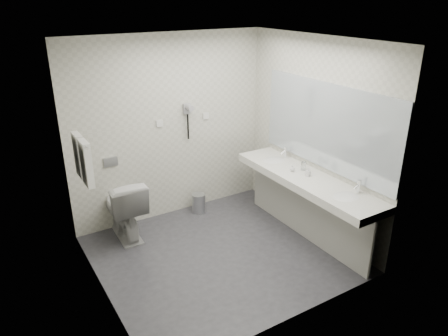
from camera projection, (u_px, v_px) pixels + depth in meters
floor at (220, 254)px, 5.14m from camera, size 2.80×2.80×0.00m
ceiling at (219, 41)px, 4.18m from camera, size 2.80×2.80×0.00m
wall_back at (170, 129)px, 5.69m from camera, size 2.80×0.00×2.80m
wall_front at (297, 205)px, 3.64m from camera, size 2.80×0.00×2.80m
wall_left at (92, 186)px, 3.99m from camera, size 0.00×2.60×2.60m
wall_right at (314, 138)px, 5.34m from camera, size 0.00×2.60×2.60m
vanity_counter at (306, 180)px, 5.22m from camera, size 0.55×2.20×0.10m
vanity_panel at (305, 210)px, 5.40m from camera, size 0.03×2.15×0.75m
vanity_post_near at (371, 248)px, 4.59m from camera, size 0.06×0.06×0.75m
vanity_post_far at (259, 181)px, 6.23m from camera, size 0.06×0.06×0.75m
mirror at (326, 126)px, 5.10m from camera, size 0.02×2.20×1.05m
basin_near at (346, 198)px, 4.70m from camera, size 0.40×0.31×0.05m
basin_far at (274, 161)px, 5.72m from camera, size 0.40×0.31×0.05m
faucet_near at (359, 186)px, 4.76m from camera, size 0.04×0.04×0.15m
faucet_far at (285, 152)px, 5.78m from camera, size 0.04×0.04×0.15m
soap_bottle_a at (308, 172)px, 5.19m from camera, size 0.06×0.06×0.11m
soap_bottle_b at (292, 168)px, 5.34m from camera, size 0.07×0.07×0.08m
glass_left at (303, 166)px, 5.37m from camera, size 0.07×0.07×0.11m
toilet at (124, 207)px, 5.40m from camera, size 0.49×0.82×0.81m
flush_plate at (111, 162)px, 5.38m from camera, size 0.18×0.02×0.12m
pedal_bin at (199, 204)px, 6.09m from camera, size 0.22×0.22×0.27m
bin_lid at (199, 195)px, 6.03m from camera, size 0.19×0.19×0.02m
towel_rail at (79, 139)px, 4.33m from camera, size 0.02×0.62×0.02m
towel_near at (86, 164)px, 4.31m from camera, size 0.07×0.24×0.48m
towel_far at (79, 155)px, 4.53m from camera, size 0.07×0.24×0.48m
dryer_cradle at (187, 109)px, 5.69m from camera, size 0.10×0.04×0.14m
dryer_barrel at (189, 107)px, 5.62m from camera, size 0.08×0.14×0.08m
dryer_cord at (188, 127)px, 5.77m from camera, size 0.02×0.02×0.35m
switch_plate_a at (160, 123)px, 5.57m from camera, size 0.09×0.02×0.09m
switch_plate_b at (206, 116)px, 5.91m from camera, size 0.09×0.02×0.09m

